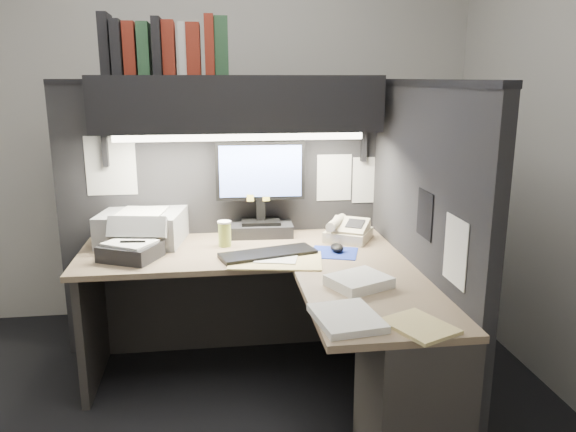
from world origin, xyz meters
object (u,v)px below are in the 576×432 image
(telephone, at_px, (348,232))
(coffee_cup, at_px, (225,235))
(notebook_stack, at_px, (130,251))
(desk, at_px, (315,340))
(overhead_shelf, at_px, (238,103))
(keyboard, at_px, (268,254))
(monitor, at_px, (261,199))
(printer, at_px, (142,227))

(telephone, bearing_deg, coffee_cup, -147.53)
(telephone, distance_m, notebook_stack, 1.21)
(desk, relative_size, telephone, 6.97)
(overhead_shelf, xyz_separation_m, notebook_stack, (-0.58, -0.30, -0.73))
(overhead_shelf, xyz_separation_m, keyboard, (0.12, -0.34, -0.76))
(overhead_shelf, xyz_separation_m, coffee_cup, (-0.10, -0.13, -0.70))
(overhead_shelf, distance_m, coffee_cup, 0.72)
(monitor, distance_m, telephone, 0.54)
(overhead_shelf, bearing_deg, printer, 179.38)
(overhead_shelf, bearing_deg, telephone, -9.08)
(telephone, relative_size, notebook_stack, 0.90)
(monitor, distance_m, notebook_stack, 0.81)
(monitor, xyz_separation_m, coffee_cup, (-0.22, -0.20, -0.15))
(desk, distance_m, monitor, 0.98)
(keyboard, distance_m, coffee_cup, 0.31)
(coffee_cup, relative_size, printer, 0.30)
(coffee_cup, distance_m, notebook_stack, 0.51)
(overhead_shelf, height_order, notebook_stack, overhead_shelf)
(notebook_stack, bearing_deg, keyboard, -3.79)
(desk, relative_size, notebook_stack, 6.27)
(desk, height_order, overhead_shelf, overhead_shelf)
(coffee_cup, bearing_deg, overhead_shelf, 53.95)
(printer, bearing_deg, overhead_shelf, 9.09)
(monitor, height_order, notebook_stack, monitor)
(desk, bearing_deg, monitor, 102.35)
(monitor, xyz_separation_m, notebook_stack, (-0.70, -0.36, -0.18))
(monitor, bearing_deg, notebook_stack, -150.50)
(desk, distance_m, coffee_cup, 0.82)
(desk, bearing_deg, coffee_cup, 122.61)
(desk, height_order, coffee_cup, coffee_cup)
(notebook_stack, bearing_deg, printer, 84.54)
(desk, relative_size, printer, 3.82)
(telephone, bearing_deg, monitor, -168.86)
(overhead_shelf, relative_size, monitor, 2.80)
(desk, xyz_separation_m, keyboard, (-0.18, 0.41, 0.30))
(keyboard, distance_m, telephone, 0.55)
(coffee_cup, bearing_deg, keyboard, -44.05)
(desk, height_order, keyboard, keyboard)
(overhead_shelf, bearing_deg, coffee_cup, -126.05)
(keyboard, height_order, notebook_stack, notebook_stack)
(keyboard, bearing_deg, printer, 137.15)
(coffee_cup, height_order, notebook_stack, coffee_cup)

